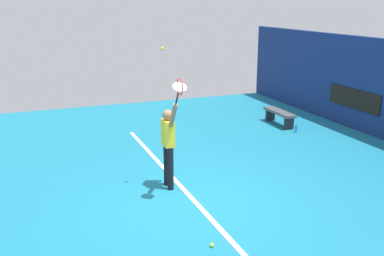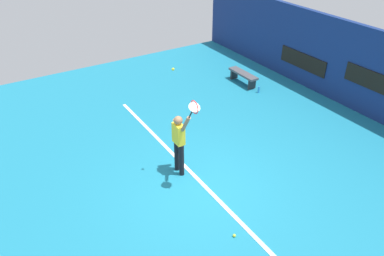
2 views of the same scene
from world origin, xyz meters
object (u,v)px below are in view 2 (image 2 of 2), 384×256
at_px(tennis_racket, 194,108).
at_px(water_bottle, 259,90).
at_px(court_bench, 243,75).
at_px(spare_ball, 234,236).
at_px(tennis_player, 179,140).
at_px(tennis_ball, 173,69).

relative_size(tennis_racket, water_bottle, 2.52).
relative_size(court_bench, water_bottle, 5.83).
distance_m(tennis_racket, spare_ball, 2.88).
bearing_deg(spare_ball, water_bottle, 135.34).
xyz_separation_m(court_bench, water_bottle, (0.95, 0.00, -0.22)).
distance_m(tennis_player, spare_ball, 2.72).
relative_size(tennis_ball, water_bottle, 0.28).
height_order(tennis_player, court_bench, tennis_player).
relative_size(tennis_player, water_bottle, 8.04).
distance_m(tennis_player, water_bottle, 5.54).
xyz_separation_m(tennis_ball, water_bottle, (-2.45, 4.94, -2.79)).
bearing_deg(water_bottle, court_bench, 180.00).
height_order(tennis_player, tennis_ball, tennis_ball).
xyz_separation_m(tennis_racket, water_bottle, (-3.22, 4.87, -2.14)).
bearing_deg(water_bottle, tennis_racket, -56.54).
xyz_separation_m(tennis_ball, spare_ball, (2.60, -0.05, -2.88)).
xyz_separation_m(water_bottle, spare_ball, (5.05, -4.99, -0.09)).
bearing_deg(tennis_ball, spare_ball, -1.09).
distance_m(tennis_player, tennis_racket, 1.43).
height_order(tennis_racket, spare_ball, tennis_racket).
relative_size(tennis_ball, spare_ball, 1.00).
height_order(tennis_player, spare_ball, tennis_player).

